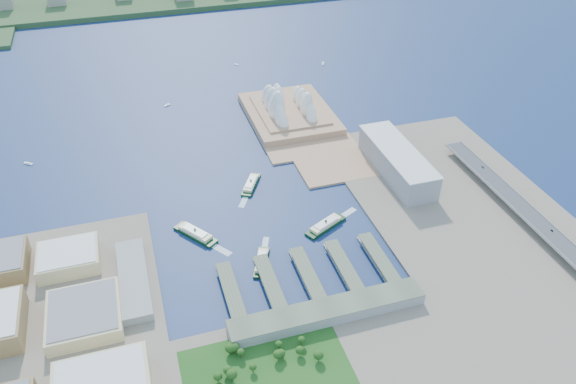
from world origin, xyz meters
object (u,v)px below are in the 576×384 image
object	(u,v)px
ferry_c	(261,260)
car_b	(552,230)
opera_house	(289,100)
car_c	(483,167)
ferry_a	(195,232)
ferry_b	(251,183)
ferry_d	(326,224)
toaster_building	(397,162)

from	to	relation	value
ferry_c	car_b	world-z (taller)	car_b
opera_house	car_c	size ratio (longest dim) A/B	36.61
ferry_a	ferry_b	distance (m)	119.68
opera_house	car_b	size ratio (longest dim) A/B	50.97
opera_house	ferry_b	xyz separation A→B (m)	(-106.20, -168.16, -27.00)
ferry_b	ferry_c	distance (m)	152.78
ferry_c	ferry_d	distance (m)	98.54
ferry_a	car_c	world-z (taller)	car_c
car_c	ferry_b	bearing A→B (deg)	-13.10
toaster_building	ferry_d	distance (m)	154.64
toaster_building	ferry_c	bearing A→B (deg)	-151.88
ferry_a	toaster_building	bearing A→B (deg)	-25.90
toaster_building	ferry_a	bearing A→B (deg)	-170.20
opera_house	ferry_b	world-z (taller)	opera_house
ferry_d	opera_house	bearing A→B (deg)	-35.35
car_b	car_c	size ratio (longest dim) A/B	0.72
ferry_a	car_b	xyz separation A→B (m)	(393.34, -131.15, 9.81)
opera_house	ferry_a	distance (m)	317.06
toaster_building	car_b	distance (m)	210.73
opera_house	car_c	xyz separation A→B (m)	(199.00, -239.19, -16.44)
ferry_d	car_c	bearing A→B (deg)	-107.32
ferry_b	car_c	bearing A→B (deg)	16.28
opera_house	car_c	bearing A→B (deg)	-50.24
ferry_d	car_b	xyz separation A→B (m)	(240.67, -100.57, 9.95)
opera_house	ferry_b	bearing A→B (deg)	-122.27
ferry_a	ferry_b	xyz separation A→B (m)	(88.14, 80.96, -0.62)
ferry_c	ferry_d	bearing A→B (deg)	-134.63
opera_house	ferry_c	bearing A→B (deg)	-112.52
opera_house	car_b	bearing A→B (deg)	-62.38
opera_house	ferry_d	world-z (taller)	opera_house
ferry_a	car_b	bearing A→B (deg)	-54.14
car_b	ferry_b	bearing A→B (deg)	-34.80
opera_house	ferry_d	xyz separation A→B (m)	(-41.67, -279.71, -26.52)
car_c	toaster_building	bearing A→B (deg)	-19.78
opera_house	toaster_building	size ratio (longest dim) A/B	1.16
ferry_d	car_c	xyz separation A→B (m)	(240.67, 40.52, 10.08)
ferry_d	ferry_c	bearing A→B (deg)	86.45
opera_house	car_b	world-z (taller)	opera_house
ferry_d	ferry_a	bearing A→B (deg)	51.80
car_c	car_b	bearing A→B (deg)	90.00
toaster_building	ferry_c	xyz separation A→B (m)	(-222.16, -118.72, -15.81)
ferry_c	opera_house	bearing A→B (deg)	-90.48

